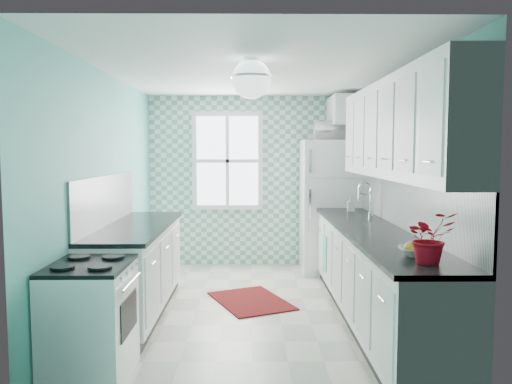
{
  "coord_description": "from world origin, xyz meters",
  "views": [
    {
      "loc": [
        -0.01,
        -5.19,
        1.7
      ],
      "look_at": [
        0.05,
        0.25,
        1.25
      ],
      "focal_mm": 35.0,
      "sensor_mm": 36.0,
      "label": 1
    }
  ],
  "objects_px": {
    "sink": "(355,217)",
    "ceiling_light": "(252,79)",
    "fruit_bowl": "(418,252)",
    "potted_plant": "(430,237)",
    "microwave": "(331,131)",
    "stove": "(91,319)",
    "fridge": "(330,206)"
  },
  "relations": [
    {
      "from": "sink",
      "to": "ceiling_light",
      "type": "bearing_deg",
      "value": -132.22
    },
    {
      "from": "ceiling_light",
      "to": "fruit_bowl",
      "type": "xyz_separation_m",
      "value": [
        1.2,
        -0.85,
        -1.35
      ]
    },
    {
      "from": "potted_plant",
      "to": "microwave",
      "type": "xyz_separation_m",
      "value": [
        -0.09,
        3.66,
        0.86
      ]
    },
    {
      "from": "sink",
      "to": "fruit_bowl",
      "type": "xyz_separation_m",
      "value": [
        -0.0,
        -2.16,
        0.04
      ]
    },
    {
      "from": "fruit_bowl",
      "to": "potted_plant",
      "type": "distance_m",
      "value": 0.27
    },
    {
      "from": "stove",
      "to": "potted_plant",
      "type": "xyz_separation_m",
      "value": [
        2.4,
        -0.32,
        0.67
      ]
    },
    {
      "from": "stove",
      "to": "sink",
      "type": "bearing_deg",
      "value": 44.84
    },
    {
      "from": "sink",
      "to": "potted_plant",
      "type": "height_order",
      "value": "sink"
    },
    {
      "from": "stove",
      "to": "potted_plant",
      "type": "relative_size",
      "value": 2.4
    },
    {
      "from": "sink",
      "to": "fruit_bowl",
      "type": "height_order",
      "value": "sink"
    },
    {
      "from": "microwave",
      "to": "fruit_bowl",
      "type": "bearing_deg",
      "value": 92.68
    },
    {
      "from": "ceiling_light",
      "to": "sink",
      "type": "relative_size",
      "value": 0.66
    },
    {
      "from": "fridge",
      "to": "microwave",
      "type": "relative_size",
      "value": 3.96
    },
    {
      "from": "fridge",
      "to": "fruit_bowl",
      "type": "relative_size",
      "value": 6.82
    },
    {
      "from": "fridge",
      "to": "microwave",
      "type": "distance_m",
      "value": 1.05
    },
    {
      "from": "fridge",
      "to": "sink",
      "type": "xyz_separation_m",
      "value": [
        0.09,
        -1.26,
        0.01
      ]
    },
    {
      "from": "ceiling_light",
      "to": "fridge",
      "type": "height_order",
      "value": "ceiling_light"
    },
    {
      "from": "stove",
      "to": "potted_plant",
      "type": "height_order",
      "value": "potted_plant"
    },
    {
      "from": "stove",
      "to": "potted_plant",
      "type": "bearing_deg",
      "value": -3.55
    },
    {
      "from": "fridge",
      "to": "fruit_bowl",
      "type": "xyz_separation_m",
      "value": [
        0.09,
        -3.42,
        0.05
      ]
    },
    {
      "from": "potted_plant",
      "to": "ceiling_light",
      "type": "bearing_deg",
      "value": 138.01
    },
    {
      "from": "potted_plant",
      "to": "sink",
      "type": "bearing_deg",
      "value": 89.91
    },
    {
      "from": "fridge",
      "to": "potted_plant",
      "type": "distance_m",
      "value": 3.66
    },
    {
      "from": "ceiling_light",
      "to": "fruit_bowl",
      "type": "height_order",
      "value": "ceiling_light"
    },
    {
      "from": "fruit_bowl",
      "to": "potted_plant",
      "type": "relative_size",
      "value": 0.76
    },
    {
      "from": "microwave",
      "to": "sink",
      "type": "bearing_deg",
      "value": 95.44
    },
    {
      "from": "ceiling_light",
      "to": "fruit_bowl",
      "type": "bearing_deg",
      "value": -35.23
    },
    {
      "from": "ceiling_light",
      "to": "microwave",
      "type": "xyz_separation_m",
      "value": [
        1.11,
        2.58,
        -0.35
      ]
    },
    {
      "from": "sink",
      "to": "potted_plant",
      "type": "bearing_deg",
      "value": -89.87
    },
    {
      "from": "fridge",
      "to": "fruit_bowl",
      "type": "bearing_deg",
      "value": -87.2
    },
    {
      "from": "fridge",
      "to": "sink",
      "type": "bearing_deg",
      "value": -84.44
    },
    {
      "from": "sink",
      "to": "stove",
      "type": "bearing_deg",
      "value": -138.89
    }
  ]
}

